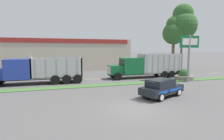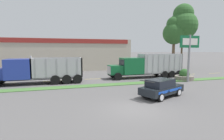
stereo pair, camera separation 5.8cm
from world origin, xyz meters
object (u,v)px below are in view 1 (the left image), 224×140
(dump_truck_trail, at_px, (30,71))
(stone_planter, at_px, (184,76))
(rally_car, at_px, (161,88))
(store_sign_post, at_px, (189,48))
(dump_truck_mid, at_px, (140,67))

(dump_truck_trail, height_order, stone_planter, dump_truck_trail)
(rally_car, distance_m, stone_planter, 10.40)
(rally_car, xyz_separation_m, stone_planter, (7.88, 6.78, -0.30))
(dump_truck_trail, xyz_separation_m, store_sign_post, (19.08, -4.14, 2.68))
(dump_truck_mid, bearing_deg, store_sign_post, -46.92)
(rally_car, xyz_separation_m, store_sign_post, (7.29, 5.37, 3.42))
(rally_car, bearing_deg, stone_planter, 40.68)
(rally_car, relative_size, store_sign_post, 0.77)
(dump_truck_trail, height_order, rally_car, dump_truck_trail)
(dump_truck_mid, bearing_deg, stone_planter, -33.58)
(dump_truck_trail, xyz_separation_m, stone_planter, (19.68, -2.73, -1.04))
(stone_planter, bearing_deg, dump_truck_trail, 172.09)
(stone_planter, bearing_deg, store_sign_post, -112.87)
(dump_truck_trail, relative_size, rally_car, 2.28)
(store_sign_post, bearing_deg, rally_car, -143.63)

